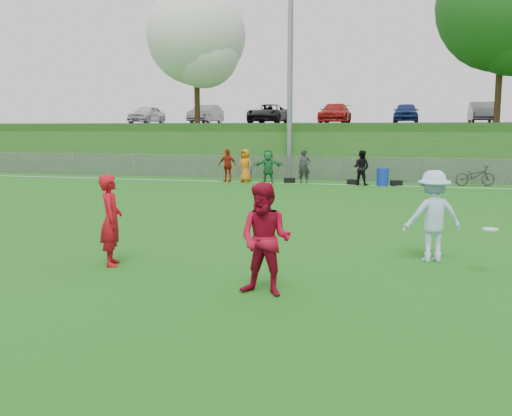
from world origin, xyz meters
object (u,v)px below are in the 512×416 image
(player_red_left, at_px, (111,220))
(player_blue, at_px, (433,216))
(frisbee, at_px, (490,229))
(recycling_bin, at_px, (383,177))
(bicycle, at_px, (475,176))
(player_red_center, at_px, (265,240))

(player_red_left, xyz_separation_m, player_blue, (6.26, 2.08, 0.03))
(player_blue, relative_size, frisbee, 6.68)
(recycling_bin, bearing_deg, frisbee, -80.46)
(recycling_bin, bearing_deg, bicycle, 13.64)
(player_red_center, height_order, frisbee, player_red_center)
(frisbee, relative_size, bicycle, 0.15)
(recycling_bin, bearing_deg, player_red_center, -92.83)
(frisbee, height_order, bicycle, bicycle)
(recycling_bin, xyz_separation_m, bicycle, (4.28, 1.04, 0.07))
(player_red_center, bearing_deg, bicycle, 82.59)
(player_red_left, bearing_deg, frisbee, -105.72)
(recycling_bin, height_order, bicycle, bicycle)
(player_red_left, xyz_separation_m, bicycle, (8.74, 18.90, -0.43))
(player_red_center, xyz_separation_m, recycling_bin, (0.94, 19.06, -0.51))
(player_red_left, height_order, player_red_center, player_red_center)
(player_red_center, bearing_deg, player_blue, 57.31)
(player_blue, distance_m, bicycle, 17.00)
(recycling_bin, distance_m, bicycle, 4.41)
(player_red_center, relative_size, recycling_bin, 2.21)
(bicycle, bearing_deg, frisbee, 159.04)
(player_red_left, bearing_deg, player_red_center, -133.70)
(player_red_left, bearing_deg, recycling_bin, -38.85)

